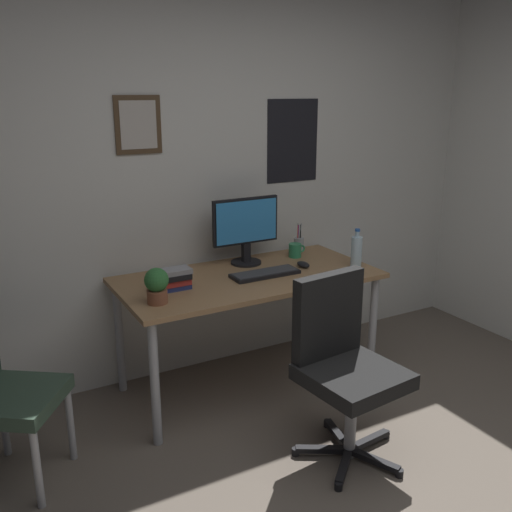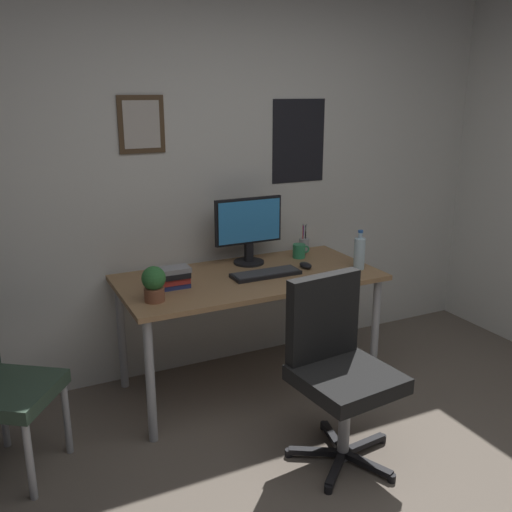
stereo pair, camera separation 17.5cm
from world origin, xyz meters
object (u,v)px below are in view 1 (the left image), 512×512
(pen_cup, at_px, (299,244))
(book_stack_left, at_px, (174,279))
(computer_mouse, at_px, (303,264))
(water_bottle, at_px, (356,251))
(potted_plant, at_px, (157,284))
(keyboard, at_px, (265,274))
(monitor, at_px, (246,228))
(coffee_mug_near, at_px, (295,250))
(office_chair, at_px, (343,359))

(pen_cup, distance_m, book_stack_left, 1.11)
(computer_mouse, xyz_separation_m, water_bottle, (0.30, -0.16, 0.09))
(potted_plant, distance_m, book_stack_left, 0.24)
(computer_mouse, xyz_separation_m, book_stack_left, (-0.88, 0.01, 0.04))
(keyboard, height_order, water_bottle, water_bottle)
(potted_plant, bearing_deg, monitor, 28.48)
(computer_mouse, bearing_deg, monitor, 138.23)
(monitor, height_order, keyboard, monitor)
(computer_mouse, relative_size, potted_plant, 0.56)
(computer_mouse, distance_m, pen_cup, 0.38)
(pen_cup, xyz_separation_m, book_stack_left, (-1.06, -0.32, 0.01))
(monitor, bearing_deg, keyboard, -93.43)
(keyboard, xyz_separation_m, computer_mouse, (0.30, 0.03, 0.01))
(keyboard, xyz_separation_m, potted_plant, (-0.74, -0.13, 0.09))
(coffee_mug_near, bearing_deg, pen_cup, 47.64)
(monitor, xyz_separation_m, coffee_mug_near, (0.36, -0.03, -0.19))
(computer_mouse, bearing_deg, water_bottle, -28.71)
(office_chair, bearing_deg, water_bottle, 47.95)
(computer_mouse, bearing_deg, book_stack_left, 179.24)
(pen_cup, bearing_deg, coffee_mug_near, -132.36)
(coffee_mug_near, distance_m, potted_plant, 1.18)
(water_bottle, bearing_deg, monitor, 144.37)
(coffee_mug_near, relative_size, pen_cup, 0.62)
(monitor, height_order, coffee_mug_near, monitor)
(coffee_mug_near, bearing_deg, computer_mouse, -110.12)
(office_chair, relative_size, computer_mouse, 8.64)
(coffee_mug_near, bearing_deg, office_chair, -109.88)
(computer_mouse, relative_size, water_bottle, 0.44)
(water_bottle, relative_size, pen_cup, 1.26)
(office_chair, distance_m, water_bottle, 0.94)
(office_chair, distance_m, keyboard, 0.82)
(monitor, relative_size, water_bottle, 1.82)
(monitor, height_order, computer_mouse, monitor)
(water_bottle, bearing_deg, potted_plant, 179.72)
(book_stack_left, bearing_deg, keyboard, -4.06)
(keyboard, xyz_separation_m, book_stack_left, (-0.58, 0.04, 0.05))
(water_bottle, distance_m, coffee_mug_near, 0.44)
(keyboard, xyz_separation_m, coffee_mug_near, (0.38, 0.25, 0.03))
(potted_plant, bearing_deg, computer_mouse, 8.54)
(office_chair, xyz_separation_m, pen_cup, (0.48, 1.15, 0.27))
(office_chair, height_order, keyboard, office_chair)
(keyboard, distance_m, pen_cup, 0.61)
(pen_cup, bearing_deg, keyboard, -143.09)
(office_chair, xyz_separation_m, water_bottle, (0.59, 0.65, 0.32))
(office_chair, bearing_deg, keyboard, 90.43)
(book_stack_left, bearing_deg, coffee_mug_near, 12.35)
(monitor, xyz_separation_m, book_stack_left, (-0.59, -0.24, -0.18))
(keyboard, bearing_deg, monitor, 86.57)
(computer_mouse, bearing_deg, coffee_mug_near, 69.88)
(potted_plant, bearing_deg, keyboard, 9.74)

